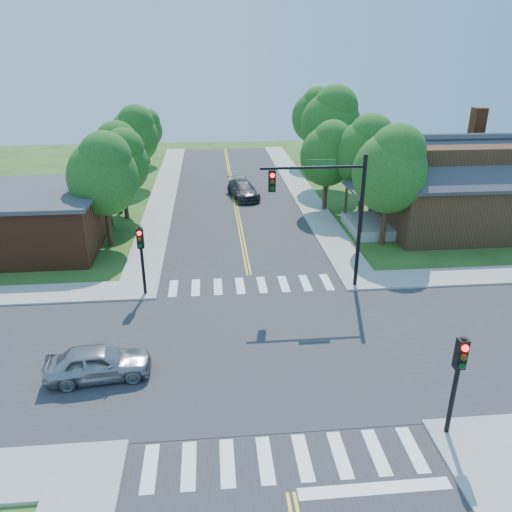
{
  "coord_description": "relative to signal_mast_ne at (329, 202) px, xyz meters",
  "views": [
    {
      "loc": [
        -2.01,
        -18.07,
        12.13
      ],
      "look_at": [
        0.17,
        5.18,
        2.2
      ],
      "focal_mm": 35.0,
      "sensor_mm": 36.0,
      "label": 1
    }
  ],
  "objects": [
    {
      "name": "signal_mast_ne",
      "position": [
        0.0,
        0.0,
        0.0
      ],
      "size": [
        5.3,
        0.42,
        7.2
      ],
      "color": "black",
      "rests_on": "ground"
    },
    {
      "name": "road_ns",
      "position": [
        -3.91,
        -5.59,
        -4.83
      ],
      "size": [
        10.0,
        90.0,
        0.04
      ],
      "primitive_type": "cube",
      "color": "#2D2D30",
      "rests_on": "ground"
    },
    {
      "name": "centerline",
      "position": [
        -3.91,
        -5.59,
        -4.8
      ],
      "size": [
        0.3,
        90.0,
        0.01
      ],
      "color": "yellow",
      "rests_on": "ground"
    },
    {
      "name": "sidewalk_ne",
      "position": [
        11.9,
        10.23,
        -4.78
      ],
      "size": [
        40.0,
        40.0,
        0.14
      ],
      "color": "#9E9B93",
      "rests_on": "ground"
    },
    {
      "name": "tree_w_b",
      "position": [
        -12.88,
        14.23,
        -0.21
      ],
      "size": [
        4.17,
        3.96,
        7.08
      ],
      "color": "#382314",
      "rests_on": "ground"
    },
    {
      "name": "crosswalk_north",
      "position": [
        -3.91,
        0.61,
        -4.8
      ],
      "size": [
        8.85,
        2.0,
        0.01
      ],
      "color": "white",
      "rests_on": "ground"
    },
    {
      "name": "house_ne",
      "position": [
        11.19,
        8.65,
        -1.52
      ],
      "size": [
        13.05,
        8.8,
        7.11
      ],
      "color": "#372413",
      "rests_on": "ground"
    },
    {
      "name": "tree_bldg",
      "position": [
        -12.22,
        12.92,
        -0.42
      ],
      "size": [
        3.98,
        3.78,
        6.76
      ],
      "color": "#382314",
      "rests_on": "ground"
    },
    {
      "name": "car_silver",
      "position": [
        -10.53,
        -6.93,
        -4.16
      ],
      "size": [
        2.43,
        4.36,
        1.38
      ],
      "primitive_type": "imported",
      "rotation": [
        0.0,
        0.0,
        1.67
      ],
      "color": "#9EA0A4",
      "rests_on": "ground"
    },
    {
      "name": "tree_e_a",
      "position": [
        5.26,
        5.85,
        0.29
      ],
      "size": [
        4.62,
        4.38,
        7.85
      ],
      "color": "#382314",
      "rests_on": "ground"
    },
    {
      "name": "tree_house",
      "position": [
        3.08,
        13.41,
        -0.24
      ],
      "size": [
        4.14,
        3.93,
        7.04
      ],
      "color": "#382314",
      "rests_on": "ground"
    },
    {
      "name": "sidewalk_nw",
      "position": [
        -19.73,
        10.23,
        -4.78
      ],
      "size": [
        40.0,
        40.0,
        0.14
      ],
      "color": "#9E9B93",
      "rests_on": "ground"
    },
    {
      "name": "tree_e_c",
      "position": [
        4.93,
        20.44,
        1.08
      ],
      "size": [
        5.32,
        5.06,
        9.05
      ],
      "color": "#382314",
      "rests_on": "ground"
    },
    {
      "name": "car_dgrey",
      "position": [
        -3.16,
        17.54,
        -4.15
      ],
      "size": [
        3.76,
        5.58,
        1.41
      ],
      "primitive_type": "imported",
      "rotation": [
        0.0,
        0.0,
        0.19
      ],
      "color": "#2D2F32",
      "rests_on": "ground"
    },
    {
      "name": "tree_e_b",
      "position": [
        5.54,
        12.0,
        0.18
      ],
      "size": [
        4.52,
        4.29,
        7.68
      ],
      "color": "#382314",
      "rests_on": "ground"
    },
    {
      "name": "tree_e_d",
      "position": [
        5.4,
        29.68,
        0.53
      ],
      "size": [
        4.83,
        4.59,
        8.21
      ],
      "color": "#382314",
      "rests_on": "ground"
    },
    {
      "name": "tree_w_c",
      "position": [
        -12.51,
        22.45,
        -0.03
      ],
      "size": [
        4.33,
        4.11,
        7.36
      ],
      "color": "#382314",
      "rests_on": "ground"
    },
    {
      "name": "tree_w_a",
      "position": [
        -12.45,
        7.36,
        0.01
      ],
      "size": [
        4.37,
        4.15,
        7.42
      ],
      "color": "#382314",
      "rests_on": "ground"
    },
    {
      "name": "building_nw",
      "position": [
        -18.11,
        7.61,
        -2.97
      ],
      "size": [
        10.4,
        8.4,
        3.73
      ],
      "color": "brown",
      "rests_on": "ground"
    },
    {
      "name": "stop_bar",
      "position": [
        -1.41,
        -13.19,
        -4.85
      ],
      "size": [
        4.6,
        0.45,
        0.09
      ],
      "primitive_type": "cube",
      "color": "white",
      "rests_on": "ground"
    },
    {
      "name": "signal_pole_nw",
      "position": [
        -9.51,
        -0.01,
        -2.19
      ],
      "size": [
        0.34,
        0.42,
        3.8
      ],
      "color": "black",
      "rests_on": "ground"
    },
    {
      "name": "ground",
      "position": [
        -3.91,
        -5.59,
        -4.85
      ],
      "size": [
        100.0,
        100.0,
        0.0
      ],
      "primitive_type": "plane",
      "color": "#295119",
      "rests_on": "ground"
    },
    {
      "name": "signal_pole_se",
      "position": [
        1.69,
        -11.21,
        -2.19
      ],
      "size": [
        0.34,
        0.42,
        3.8
      ],
      "color": "black",
      "rests_on": "ground"
    },
    {
      "name": "tree_w_d",
      "position": [
        -12.51,
        31.73,
        -0.97
      ],
      "size": [
        3.49,
        3.32,
        5.93
      ],
      "color": "#382314",
      "rests_on": "ground"
    },
    {
      "name": "road_ew",
      "position": [
        -3.91,
        -5.59,
        -4.83
      ],
      "size": [
        90.0,
        10.0,
        0.04
      ],
      "primitive_type": "cube",
      "color": "#2D2D30",
      "rests_on": "ground"
    },
    {
      "name": "crosswalk_south",
      "position": [
        -3.91,
        -11.79,
        -4.8
      ],
      "size": [
        8.85,
        2.0,
        0.01
      ],
      "color": "white",
      "rests_on": "ground"
    },
    {
      "name": "intersection_patch",
      "position": [
        -3.91,
        -5.59,
        -4.85
      ],
      "size": [
        10.2,
        10.2,
        0.06
      ],
      "primitive_type": "cube",
      "color": "#2D2D30",
      "rests_on": "ground"
    }
  ]
}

